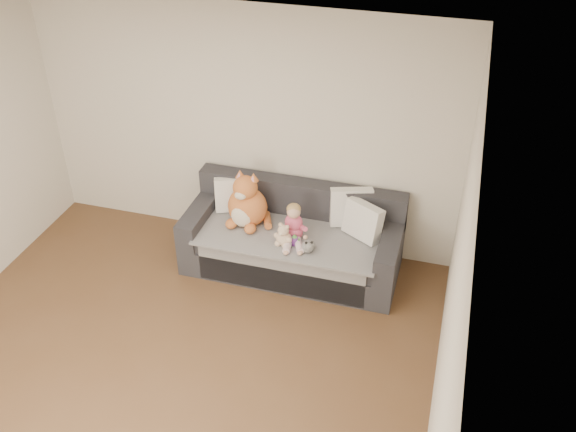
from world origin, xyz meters
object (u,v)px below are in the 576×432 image
at_px(sofa, 293,241).
at_px(toddler, 294,226).
at_px(plush_cat, 247,204).
at_px(sippy_cup, 295,239).
at_px(teddy_bear, 283,237).

height_order(sofa, toddler, toddler).
bearing_deg(sofa, plush_cat, -175.90).
height_order(sofa, sippy_cup, sofa).
height_order(plush_cat, sippy_cup, plush_cat).
xyz_separation_m(toddler, teddy_bear, (-0.07, -0.12, -0.07)).
xyz_separation_m(sofa, sippy_cup, (0.09, -0.26, 0.23)).
xyz_separation_m(plush_cat, sippy_cup, (0.57, -0.23, -0.17)).
height_order(teddy_bear, sippy_cup, teddy_bear).
bearing_deg(sofa, sippy_cup, -71.53).
bearing_deg(sofa, teddy_bear, -92.94).
bearing_deg(toddler, sippy_cup, -82.66).
relative_size(toddler, teddy_bear, 1.62).
distance_m(sofa, sippy_cup, 0.36).
bearing_deg(teddy_bear, sippy_cup, 34.04).
distance_m(plush_cat, teddy_bear, 0.55).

